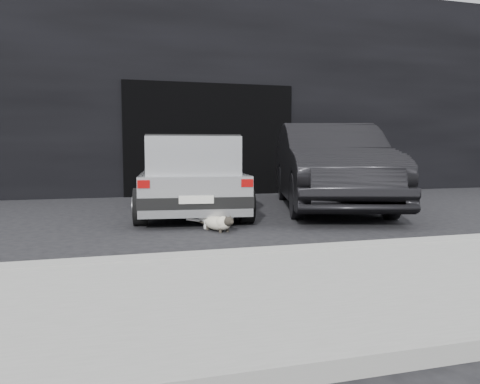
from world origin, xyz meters
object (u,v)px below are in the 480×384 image
object	(u,v)px
second_car	(329,166)
cat_white	(219,215)
silver_hatchback	(190,172)
cat_siamese	(219,223)

from	to	relation	value
second_car	cat_white	world-z (taller)	second_car
second_car	cat_white	distance (m)	2.95
second_car	silver_hatchback	bearing A→B (deg)	-163.07
second_car	cat_siamese	bearing A→B (deg)	-127.03
silver_hatchback	cat_siamese	world-z (taller)	silver_hatchback
silver_hatchback	second_car	distance (m)	2.55
second_car	cat_white	size ratio (longest dim) A/B	6.29
silver_hatchback	cat_white	bearing A→B (deg)	-78.41
silver_hatchback	second_car	size ratio (longest dim) A/B	0.78
cat_siamese	silver_hatchback	bearing A→B (deg)	-112.62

